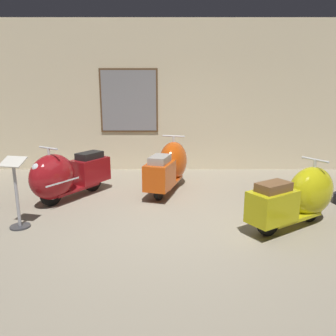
# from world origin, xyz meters

# --- Properties ---
(ground_plane) EXTENTS (60.00, 60.00, 0.00)m
(ground_plane) POSITION_xyz_m (0.00, 0.00, 0.00)
(ground_plane) COLOR gray
(showroom_back_wall) EXTENTS (18.00, 0.24, 3.44)m
(showroom_back_wall) POSITION_xyz_m (-0.01, 3.51, 1.72)
(showroom_back_wall) COLOR beige
(showroom_back_wall) RESTS_ON ground
(scooter_0) EXTENTS (1.27, 1.63, 1.00)m
(scooter_0) POSITION_xyz_m (-1.84, 1.13, 0.46)
(scooter_0) COLOR black
(scooter_0) RESTS_ON ground
(scooter_1) EXTENTS (0.92, 1.73, 1.02)m
(scooter_1) POSITION_xyz_m (-0.01, 1.81, 0.46)
(scooter_1) COLOR black
(scooter_1) RESTS_ON ground
(scooter_2) EXTENTS (1.55, 1.22, 0.95)m
(scooter_2) POSITION_xyz_m (1.83, 0.03, 0.44)
(scooter_2) COLOR black
(scooter_2) RESTS_ON ground
(info_stanchion) EXTENTS (0.36, 0.29, 1.02)m
(info_stanchion) POSITION_xyz_m (-2.16, -0.05, 0.42)
(info_stanchion) COLOR #333338
(info_stanchion) RESTS_ON ground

